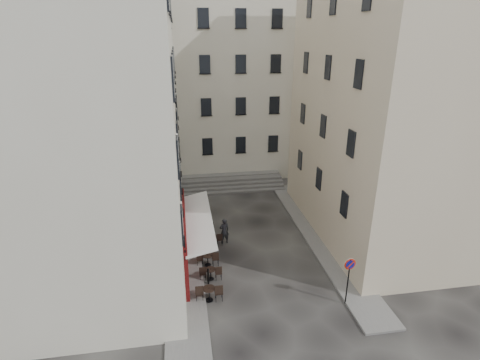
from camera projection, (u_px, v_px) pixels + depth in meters
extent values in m
plane|color=black|center=(262.00, 268.00, 22.01)|extent=(90.00, 90.00, 0.00)
cube|color=slate|center=(184.00, 239.00, 24.99)|extent=(2.00, 22.00, 0.12)
cube|color=slate|center=(317.00, 235.00, 25.41)|extent=(2.00, 18.00, 0.12)
cube|color=beige|center=(58.00, 92.00, 19.57)|extent=(12.00, 16.00, 20.00)
cube|color=beige|center=(416.00, 99.00, 23.51)|extent=(12.00, 14.00, 18.00)
cube|color=beige|center=(212.00, 77.00, 36.06)|extent=(18.00, 10.00, 18.00)
cube|color=#4B0A0B|center=(185.00, 239.00, 21.63)|extent=(0.25, 7.00, 3.50)
cube|color=black|center=(186.00, 244.00, 21.76)|extent=(0.06, 3.85, 2.00)
cube|color=white|center=(198.00, 220.00, 21.32)|extent=(1.58, 7.30, 0.41)
cube|color=#5D5B58|center=(233.00, 189.00, 32.91)|extent=(9.00, 1.80, 0.20)
cube|color=#5D5B58|center=(233.00, 185.00, 33.25)|extent=(9.00, 1.80, 0.20)
cube|color=#5D5B58|center=(232.00, 181.00, 33.59)|extent=(9.00, 1.80, 0.20)
cube|color=#5D5B58|center=(231.00, 177.00, 33.94)|extent=(9.00, 1.80, 0.20)
cylinder|color=black|center=(208.00, 277.00, 20.44)|extent=(0.10, 0.10, 0.90)
sphere|color=black|center=(208.00, 269.00, 20.27)|extent=(0.12, 0.12, 0.12)
cylinder|color=black|center=(204.00, 244.00, 23.66)|extent=(0.10, 0.10, 0.90)
sphere|color=black|center=(203.00, 237.00, 23.49)|extent=(0.12, 0.12, 0.12)
cylinder|color=black|center=(200.00, 219.00, 26.88)|extent=(0.10, 0.10, 0.90)
sphere|color=black|center=(200.00, 213.00, 26.70)|extent=(0.12, 0.12, 0.12)
cylinder|color=black|center=(348.00, 282.00, 18.61)|extent=(0.07, 0.07, 2.62)
cylinder|color=red|center=(350.00, 264.00, 18.22)|extent=(0.61, 0.07, 0.61)
cylinder|color=navy|center=(350.00, 264.00, 18.20)|extent=(0.44, 0.07, 0.44)
cube|color=red|center=(350.00, 265.00, 18.18)|extent=(0.36, 0.05, 0.36)
cylinder|color=black|center=(209.00, 300.00, 19.22)|extent=(0.39, 0.39, 0.02)
cylinder|color=black|center=(209.00, 294.00, 19.08)|extent=(0.05, 0.05, 0.76)
cylinder|color=black|center=(209.00, 289.00, 18.96)|extent=(0.65, 0.65, 0.04)
cube|color=black|center=(219.00, 292.00, 19.14)|extent=(0.41, 0.41, 0.98)
cube|color=black|center=(199.00, 293.00, 19.09)|extent=(0.41, 0.41, 0.98)
cylinder|color=black|center=(211.00, 279.00, 20.88)|extent=(0.35, 0.35, 0.02)
cylinder|color=black|center=(211.00, 274.00, 20.76)|extent=(0.05, 0.05, 0.68)
cylinder|color=black|center=(210.00, 269.00, 20.65)|extent=(0.58, 0.58, 0.04)
cube|color=black|center=(218.00, 273.00, 20.81)|extent=(0.37, 0.37, 0.88)
cube|color=black|center=(203.00, 273.00, 20.77)|extent=(0.37, 0.37, 0.88)
cylinder|color=black|center=(208.00, 265.00, 22.15)|extent=(0.37, 0.37, 0.02)
cylinder|color=black|center=(208.00, 260.00, 22.02)|extent=(0.05, 0.05, 0.71)
cylinder|color=black|center=(208.00, 255.00, 21.91)|extent=(0.61, 0.61, 0.04)
cube|color=black|center=(215.00, 259.00, 22.07)|extent=(0.39, 0.39, 0.91)
cube|color=black|center=(200.00, 259.00, 22.03)|extent=(0.39, 0.39, 0.91)
cylinder|color=black|center=(213.00, 244.00, 24.30)|extent=(0.34, 0.34, 0.02)
cylinder|color=black|center=(213.00, 240.00, 24.19)|extent=(0.05, 0.05, 0.66)
cylinder|color=black|center=(213.00, 236.00, 24.08)|extent=(0.57, 0.57, 0.04)
cube|color=black|center=(220.00, 239.00, 24.23)|extent=(0.36, 0.36, 0.85)
cube|color=black|center=(206.00, 239.00, 24.19)|extent=(0.36, 0.36, 0.85)
cylinder|color=black|center=(203.00, 234.00, 25.53)|extent=(0.40, 0.40, 0.02)
cylinder|color=black|center=(203.00, 229.00, 25.40)|extent=(0.06, 0.06, 0.77)
cylinder|color=black|center=(203.00, 225.00, 25.27)|extent=(0.66, 0.66, 0.04)
cube|color=black|center=(210.00, 228.00, 25.45)|extent=(0.42, 0.42, 0.99)
cube|color=black|center=(196.00, 229.00, 25.41)|extent=(0.42, 0.42, 0.99)
imported|color=#232428|center=(224.00, 231.00, 24.31)|extent=(0.72, 0.55, 1.77)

